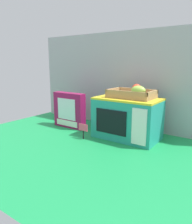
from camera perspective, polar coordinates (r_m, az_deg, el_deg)
ground_plane at (r=1.49m, az=2.68°, el=-6.19°), size 1.70×1.70×0.00m
display_back_panel at (r=1.65m, az=8.06°, el=8.14°), size 1.61×0.03×0.71m
toy_microwave at (r=1.42m, az=8.14°, el=-1.60°), size 0.41×0.25×0.26m
food_groups_crate at (r=1.39m, az=9.61°, el=4.74°), size 0.28×0.18×0.09m
cookie_set_box at (r=1.66m, az=-7.00°, el=0.47°), size 0.27×0.07×0.26m
price_sign at (r=1.41m, az=-3.38°, el=-4.46°), size 0.07×0.01×0.10m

